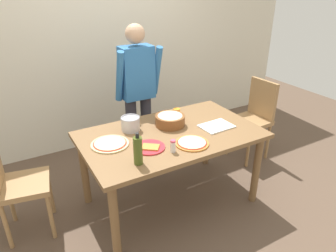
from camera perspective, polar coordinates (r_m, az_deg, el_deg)
The scene contains 15 objects.
ground at distance 3.24m, azimuth 0.45°, elevation -13.33°, with size 8.00×8.00×0.00m, color brown.
wall_back at distance 4.05m, azimuth -11.33°, elevation 14.69°, with size 5.60×0.10×2.60m, color silver.
dining_table at distance 2.87m, azimuth 0.50°, elevation -2.91°, with size 1.60×0.96×0.76m.
person_cook at distance 3.39m, azimuth -5.53°, elevation 6.60°, with size 0.49×0.25×1.62m.
chair_wooden_left at distance 2.88m, azimuth -26.31°, elevation -8.79°, with size 0.47×0.47×0.95m.
chair_wooden_right at distance 3.87m, azimuth 15.45°, elevation 1.94°, with size 0.43×0.43×0.95m.
pizza_raw_on_board at distance 2.68m, azimuth -10.50°, elevation -3.18°, with size 0.32×0.32×0.02m.
pizza_cooked_on_tray at distance 2.65m, azimuth 4.37°, elevation -3.09°, with size 0.29×0.29×0.02m.
plate_with_slice at distance 2.59m, azimuth -3.37°, elevation -3.86°, with size 0.26×0.26×0.02m.
popcorn_bowl at distance 2.95m, azimuth 0.37°, elevation 1.24°, with size 0.28×0.28×0.11m.
olive_oil_bottle at distance 2.34m, azimuth -5.48°, elevation -4.43°, with size 0.07×0.07×0.26m.
steel_pot at distance 2.87m, azimuth -6.83°, elevation 0.45°, with size 0.17×0.17×0.13m.
cup_orange at distance 3.14m, azimuth 1.58°, elevation 2.44°, with size 0.07×0.07×0.09m, color orange.
salt_shaker at distance 2.51m, azimuth 0.92°, elevation -3.66°, with size 0.04×0.04×0.11m.
cutting_board_white at distance 2.98m, azimuth 8.78°, elevation -0.03°, with size 0.30×0.22×0.01m, color white.
Camera 1 is at (-1.27, -2.17, 2.05)m, focal length 33.56 mm.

